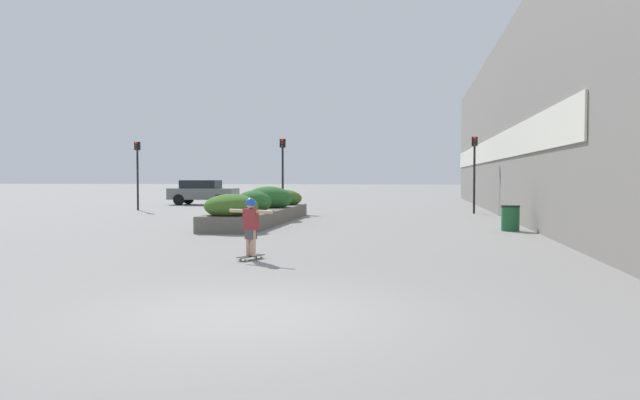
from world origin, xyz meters
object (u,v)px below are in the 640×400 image
object	(u,v)px
skateboard	(251,257)
skateboarder	(251,221)
traffic_light_left	(283,163)
traffic_light_right	(474,162)
car_leftmost	(626,195)
car_center_left	(203,192)
trash_bin	(510,218)
traffic_light_far_left	(137,164)

from	to	relation	value
skateboard	skateboarder	world-z (taller)	skateboarder
skateboard	traffic_light_left	world-z (taller)	traffic_light_left
traffic_light_left	traffic_light_right	bearing A→B (deg)	-1.10
car_leftmost	car_center_left	world-z (taller)	car_center_left
traffic_light_left	skateboarder	bearing A→B (deg)	-79.98
trash_bin	car_center_left	xyz separation A→B (m)	(-17.00, 17.67, 0.42)
skateboard	traffic_light_right	xyz separation A→B (m)	(6.45, 18.52, 2.50)
skateboard	car_center_left	world-z (taller)	car_center_left
trash_bin	car_center_left	world-z (taller)	car_center_left
car_center_left	traffic_light_left	distance (m)	10.33
traffic_light_right	car_leftmost	bearing A→B (deg)	28.60
car_leftmost	skateboarder	bearing A→B (deg)	147.09
traffic_light_far_left	skateboarder	bearing A→B (deg)	-58.87
car_center_left	traffic_light_right	size ratio (longest dim) A/B	1.15
car_leftmost	traffic_light_right	distance (m)	9.90
skateboarder	traffic_light_left	distance (m)	19.07
trash_bin	traffic_light_far_left	bearing A→B (deg)	149.80
trash_bin	traffic_light_far_left	size ratio (longest dim) A/B	0.23
skateboarder	traffic_light_left	size ratio (longest dim) A/B	0.33
car_center_left	traffic_light_far_left	bearing A→B (deg)	-10.02
traffic_light_far_left	traffic_light_right	bearing A→B (deg)	-1.79
trash_bin	skateboarder	bearing A→B (deg)	-128.48
car_leftmost	traffic_light_left	distance (m)	18.93
traffic_light_left	traffic_light_right	size ratio (longest dim) A/B	1.00
traffic_light_far_left	car_center_left	bearing A→B (deg)	79.98
car_leftmost	traffic_light_left	size ratio (longest dim) A/B	1.13
car_center_left	skateboard	bearing A→B (deg)	21.47
trash_bin	traffic_light_right	bearing A→B (deg)	91.57
skateboard	traffic_light_far_left	distance (m)	22.43
traffic_light_left	traffic_light_far_left	distance (m)	8.23
trash_bin	traffic_light_left	size ratio (longest dim) A/B	0.23
skateboarder	car_center_left	bearing A→B (deg)	136.14
skateboarder	traffic_light_far_left	bearing A→B (deg)	145.80
skateboarder	trash_bin	xyz separation A→B (m)	(6.73, 8.46, -0.42)
car_leftmost	traffic_light_left	world-z (taller)	traffic_light_left
skateboarder	car_center_left	world-z (taller)	car_center_left
trash_bin	car_center_left	size ratio (longest dim) A/B	0.20
traffic_light_left	traffic_light_right	distance (m)	9.76
car_leftmost	traffic_light_right	world-z (taller)	traffic_light_right
trash_bin	traffic_light_far_left	distance (m)	21.22
skateboard	trash_bin	world-z (taller)	trash_bin
traffic_light_far_left	traffic_light_left	bearing A→B (deg)	-2.62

